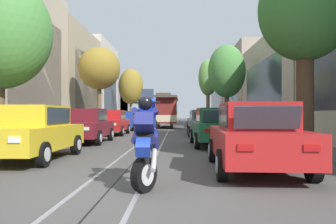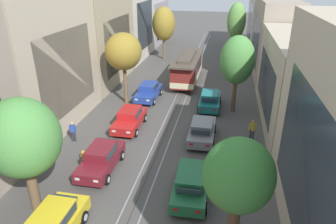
% 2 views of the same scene
% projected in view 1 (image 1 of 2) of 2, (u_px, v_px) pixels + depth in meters
% --- Properties ---
extents(ground_plane, '(160.00, 160.00, 0.00)m').
position_uv_depth(ground_plane, '(163.00, 130.00, 28.59)').
color(ground_plane, '#4C4947').
extents(trolley_track_rails, '(1.14, 65.10, 0.01)m').
position_uv_depth(trolley_track_rails, '(164.00, 128.00, 32.30)').
color(trolley_track_rails, gray).
rests_on(trolley_track_rails, ground).
extents(building_facade_left, '(5.09, 56.80, 10.91)m').
position_uv_depth(building_facade_left, '(59.00, 76.00, 31.11)').
color(building_facade_left, gray).
rests_on(building_facade_left, ground).
extents(building_facade_right, '(5.48, 56.80, 9.83)m').
position_uv_depth(building_facade_right, '(269.00, 81.00, 31.57)').
color(building_facade_right, '#BCAD93').
rests_on(building_facade_right, ground).
extents(parked_car_yellow_near_left, '(2.02, 4.37, 1.58)m').
position_uv_depth(parked_car_yellow_near_left, '(33.00, 132.00, 9.72)').
color(parked_car_yellow_near_left, gold).
rests_on(parked_car_yellow_near_left, ground).
extents(parked_car_maroon_second_left, '(2.01, 4.37, 1.58)m').
position_uv_depth(parked_car_maroon_second_left, '(86.00, 126.00, 15.50)').
color(parked_car_maroon_second_left, maroon).
rests_on(parked_car_maroon_second_left, ground).
extents(parked_car_red_mid_left, '(2.02, 4.37, 1.58)m').
position_uv_depth(parked_car_red_mid_left, '(111.00, 122.00, 21.42)').
color(parked_car_red_mid_left, red).
rests_on(parked_car_red_mid_left, ground).
extents(parked_car_blue_fourth_left, '(2.08, 4.40, 1.58)m').
position_uv_depth(parked_car_blue_fourth_left, '(126.00, 121.00, 27.77)').
color(parked_car_blue_fourth_left, '#233D93').
rests_on(parked_car_blue_fourth_left, ground).
extents(parked_car_red_near_right, '(2.12, 4.41, 1.58)m').
position_uv_depth(parked_car_red_near_right, '(254.00, 137.00, 7.84)').
color(parked_car_red_near_right, red).
rests_on(parked_car_red_near_right, ground).
extents(parked_car_green_second_right, '(2.06, 4.39, 1.58)m').
position_uv_depth(parked_car_green_second_right, '(216.00, 127.00, 13.92)').
color(parked_car_green_second_right, '#1E6038').
rests_on(parked_car_green_second_right, ground).
extents(parked_car_grey_mid_right, '(2.00, 4.36, 1.58)m').
position_uv_depth(parked_car_grey_mid_right, '(204.00, 123.00, 20.38)').
color(parked_car_grey_mid_right, slate).
rests_on(parked_car_grey_mid_right, ground).
extents(parked_car_teal_fourth_right, '(2.00, 4.36, 1.58)m').
position_uv_depth(parked_car_teal_fourth_right, '(200.00, 121.00, 26.51)').
color(parked_car_teal_fourth_right, '#196B70').
rests_on(parked_car_teal_fourth_right, ground).
extents(street_tree_kerb_left_second, '(3.29, 3.49, 6.66)m').
position_uv_depth(street_tree_kerb_left_second, '(99.00, 69.00, 26.54)').
color(street_tree_kerb_left_second, brown).
rests_on(street_tree_kerb_left_second, ground).
extents(street_tree_kerb_left_mid, '(3.20, 3.33, 7.30)m').
position_uv_depth(street_tree_kerb_left_mid, '(131.00, 87.00, 43.76)').
color(street_tree_kerb_left_mid, brown).
rests_on(street_tree_kerb_left_mid, ground).
extents(street_tree_kerb_right_near, '(2.73, 2.43, 5.97)m').
position_uv_depth(street_tree_kerb_right_near, '(305.00, 13.00, 9.90)').
color(street_tree_kerb_right_near, '#4C3826').
rests_on(street_tree_kerb_right_near, ground).
extents(street_tree_kerb_right_second, '(2.93, 2.73, 6.78)m').
position_uv_depth(street_tree_kerb_right_second, '(227.00, 72.00, 26.15)').
color(street_tree_kerb_right_second, brown).
rests_on(street_tree_kerb_right_second, ground).
extents(street_tree_kerb_right_mid, '(2.36, 2.03, 8.16)m').
position_uv_depth(street_tree_kerb_right_mid, '(208.00, 79.00, 41.50)').
color(street_tree_kerb_right_mid, brown).
rests_on(street_tree_kerb_right_mid, ground).
extents(cable_car_trolley, '(2.70, 9.16, 3.28)m').
position_uv_depth(cable_car_trolley, '(165.00, 111.00, 33.20)').
color(cable_car_trolley, maroon).
rests_on(cable_car_trolley, ground).
extents(motorcycle_with_rider, '(0.50, 1.86, 1.82)m').
position_uv_depth(motorcycle_with_rider, '(146.00, 135.00, 6.09)').
color(motorcycle_with_rider, black).
rests_on(motorcycle_with_rider, ground).
extents(pedestrian_on_left_pavement, '(0.55, 0.42, 1.67)m').
position_uv_depth(pedestrian_on_left_pavement, '(261.00, 120.00, 20.92)').
color(pedestrian_on_left_pavement, '#282D38').
rests_on(pedestrian_on_left_pavement, ground).
extents(pedestrian_on_right_pavement, '(0.55, 0.24, 1.55)m').
position_uv_depth(pedestrian_on_right_pavement, '(40.00, 122.00, 18.63)').
color(pedestrian_on_right_pavement, '#282D38').
rests_on(pedestrian_on_right_pavement, ground).
extents(fire_hydrant, '(0.40, 0.22, 0.84)m').
position_uv_depth(fire_hydrant, '(59.00, 133.00, 16.13)').
color(fire_hydrant, gold).
rests_on(fire_hydrant, ground).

